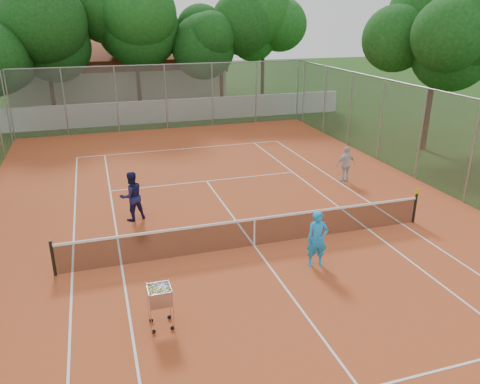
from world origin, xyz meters
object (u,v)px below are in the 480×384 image
object	(u,v)px
clubhouse	(119,73)
player_far_right	(346,164)
player_far_left	(132,196)
tennis_net	(254,232)
ball_hopper	(160,306)
player_near	(317,239)

from	to	relation	value
clubhouse	player_far_right	size ratio (longest dim) A/B	10.29
player_far_left	player_far_right	world-z (taller)	player_far_left
tennis_net	ball_hopper	bearing A→B (deg)	-136.71
player_near	ball_hopper	distance (m)	4.99
clubhouse	player_far_left	xyz separation A→B (m)	(-1.46, -25.78, -1.29)
clubhouse	player_near	distance (m)	30.90
tennis_net	player_far_left	distance (m)	4.74
player_near	clubhouse	bearing A→B (deg)	106.85
player_far_right	ball_hopper	bearing A→B (deg)	35.66
player_far_right	clubhouse	bearing A→B (deg)	-76.92
tennis_net	clubhouse	distance (m)	29.12
tennis_net	player_near	xyz separation A→B (m)	(1.32, -1.70, 0.36)
player_far_right	player_near	bearing A→B (deg)	50.02
tennis_net	player_far_left	size ratio (longest dim) A/B	6.65
clubhouse	ball_hopper	bearing A→B (deg)	-92.53
player_near	ball_hopper	bearing A→B (deg)	-151.49
tennis_net	player_far_left	bearing A→B (deg)	137.01
clubhouse	ball_hopper	size ratio (longest dim) A/B	14.10
tennis_net	player_far_right	size ratio (longest dim) A/B	7.46
player_near	player_far_right	distance (m)	7.62
tennis_net	player_far_right	distance (m)	7.31
player_far_right	ball_hopper	size ratio (longest dim) A/B	1.37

